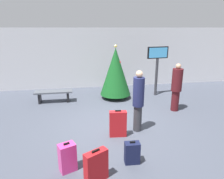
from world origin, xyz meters
TOP-DOWN VIEW (x-y plane):
  - ground_plane at (0.00, 0.00)m, footprint 16.00×16.00m
  - back_wall at (0.00, 4.54)m, footprint 16.00×0.20m
  - holiday_tree at (0.55, 2.62)m, footprint 1.31×1.31m
  - flight_info_kiosk at (2.43, 2.70)m, footprint 0.97×0.21m
  - waiting_bench at (-2.05, 2.49)m, footprint 1.51×0.44m
  - traveller_0 at (0.67, -0.41)m, footprint 0.45×0.45m
  - traveller_1 at (2.48, 0.86)m, footprint 0.45×0.45m
  - suitcase_0 at (0.03, -0.64)m, footprint 0.49×0.22m
  - suitcase_1 at (0.12, -1.87)m, footprint 0.35×0.22m
  - suitcase_2 at (-0.73, -2.31)m, footprint 0.51×0.39m
  - suitcase_3 at (-1.30, -1.90)m, footprint 0.41×0.36m

SIDE VIEW (x-z plane):
  - ground_plane at x=0.00m, z-range 0.00..0.00m
  - suitcase_1 at x=0.12m, z-range -0.02..0.53m
  - suitcase_3 at x=-1.30m, z-range -0.02..0.65m
  - suitcase_2 at x=-0.73m, z-range -0.02..0.69m
  - waiting_bench at x=-2.05m, z-range 0.12..0.60m
  - suitcase_0 at x=0.03m, z-range -0.02..0.77m
  - traveller_1 at x=2.48m, z-range 0.04..1.80m
  - traveller_0 at x=0.67m, z-range 0.06..1.89m
  - holiday_tree at x=0.55m, z-range 0.03..2.32m
  - back_wall at x=0.00m, z-range 0.00..2.97m
  - flight_info_kiosk at x=2.43m, z-range 0.45..2.63m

